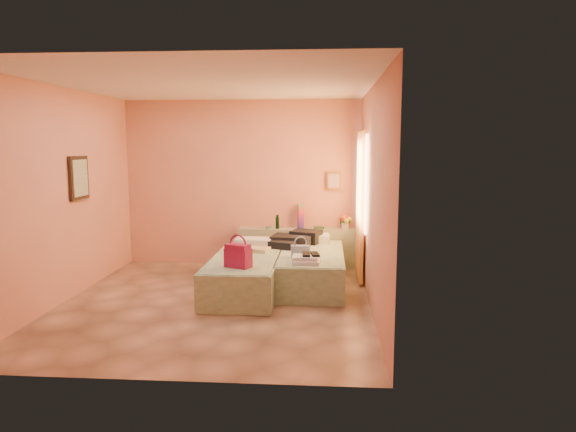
% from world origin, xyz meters
% --- Properties ---
extents(ground, '(4.50, 4.50, 0.00)m').
position_xyz_m(ground, '(0.00, 0.00, 0.00)').
color(ground, tan).
rests_on(ground, ground).
extents(room_walls, '(4.02, 4.51, 2.81)m').
position_xyz_m(room_walls, '(0.21, 0.57, 1.79)').
color(room_walls, '#E19778').
rests_on(room_walls, ground).
extents(headboard_ledge, '(2.05, 0.30, 0.65)m').
position_xyz_m(headboard_ledge, '(0.98, 2.10, 0.33)').
color(headboard_ledge, '#A3AA8B').
rests_on(headboard_ledge, ground).
extents(bed_left, '(0.91, 2.01, 0.50)m').
position_xyz_m(bed_left, '(0.31, 0.50, 0.25)').
color(bed_left, '#ACC9A1').
rests_on(bed_left, ground).
extents(bed_right, '(0.91, 2.01, 0.50)m').
position_xyz_m(bed_right, '(1.21, 0.93, 0.25)').
color(bed_right, '#ACC9A1').
rests_on(bed_right, ground).
extents(water_bottle, '(0.08, 0.08, 0.23)m').
position_xyz_m(water_bottle, '(0.62, 2.06, 0.76)').
color(water_bottle, '#133419').
rests_on(water_bottle, headboard_ledge).
extents(rainbow_box, '(0.11, 0.11, 0.41)m').
position_xyz_m(rainbow_box, '(1.00, 2.13, 0.86)').
color(rainbow_box, maroon).
rests_on(rainbow_box, headboard_ledge).
extents(small_dish, '(0.13, 0.13, 0.03)m').
position_xyz_m(small_dish, '(0.47, 2.06, 0.67)').
color(small_dish, '#49866B').
rests_on(small_dish, headboard_ledge).
extents(green_book, '(0.18, 0.13, 0.03)m').
position_xyz_m(green_book, '(1.31, 2.14, 0.66)').
color(green_book, '#284C32').
rests_on(green_book, headboard_ledge).
extents(flower_vase, '(0.25, 0.25, 0.28)m').
position_xyz_m(flower_vase, '(1.75, 2.10, 0.79)').
color(flower_vase, silver).
rests_on(flower_vase, headboard_ledge).
extents(magenta_handbag, '(0.37, 0.30, 0.30)m').
position_xyz_m(magenta_handbag, '(0.31, -0.07, 0.65)').
color(magenta_handbag, maroon).
rests_on(magenta_handbag, bed_left).
extents(khaki_garment, '(0.37, 0.32, 0.06)m').
position_xyz_m(khaki_garment, '(0.43, 0.91, 0.53)').
color(khaki_garment, tan).
rests_on(khaki_garment, bed_left).
extents(clothes_pile, '(0.79, 0.79, 0.20)m').
position_xyz_m(clothes_pile, '(0.95, 1.42, 0.60)').
color(clothes_pile, black).
rests_on(clothes_pile, bed_right).
extents(blue_handbag, '(0.26, 0.12, 0.17)m').
position_xyz_m(blue_handbag, '(1.08, 0.56, 0.58)').
color(blue_handbag, '#3A598B').
rests_on(blue_handbag, bed_right).
extents(towel_stack, '(0.37, 0.32, 0.10)m').
position_xyz_m(towel_stack, '(1.17, 0.19, 0.55)').
color(towel_stack, silver).
rests_on(towel_stack, bed_right).
extents(sandal_pair, '(0.21, 0.27, 0.03)m').
position_xyz_m(sandal_pair, '(1.23, 0.24, 0.61)').
color(sandal_pair, black).
rests_on(sandal_pair, towel_stack).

